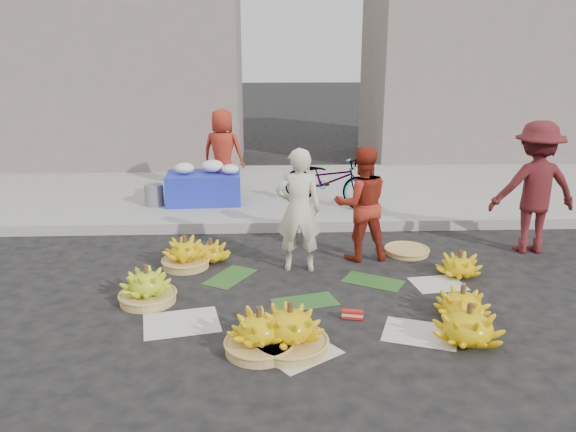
{
  "coord_description": "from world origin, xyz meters",
  "views": [
    {
      "loc": [
        -0.51,
        -5.43,
        2.48
      ],
      "look_at": [
        -0.24,
        0.55,
        0.7
      ],
      "focal_mm": 35.0,
      "sensor_mm": 36.0,
      "label": 1
    }
  ],
  "objects_px": {
    "banana_bunch_4": "(462,303)",
    "flower_table": "(204,186)",
    "banana_bunch_0": "(147,287)",
    "bicycle": "(329,180)",
    "vendor_cream": "(299,210)"
  },
  "relations": [
    {
      "from": "banana_bunch_4",
      "to": "banana_bunch_0",
      "type": "bearing_deg",
      "value": 171.3
    },
    {
      "from": "banana_bunch_4",
      "to": "bicycle",
      "type": "distance_m",
      "value": 3.78
    },
    {
      "from": "bicycle",
      "to": "vendor_cream",
      "type": "bearing_deg",
      "value": -162.89
    },
    {
      "from": "flower_table",
      "to": "bicycle",
      "type": "xyz_separation_m",
      "value": [
        1.96,
        -0.26,
        0.13
      ]
    },
    {
      "from": "banana_bunch_4",
      "to": "vendor_cream",
      "type": "xyz_separation_m",
      "value": [
        -1.49,
        1.3,
        0.58
      ]
    },
    {
      "from": "banana_bunch_0",
      "to": "flower_table",
      "type": "distance_m",
      "value": 3.46
    },
    {
      "from": "flower_table",
      "to": "bicycle",
      "type": "height_order",
      "value": "bicycle"
    },
    {
      "from": "banana_bunch_0",
      "to": "banana_bunch_4",
      "type": "relative_size",
      "value": 1.17
    },
    {
      "from": "banana_bunch_4",
      "to": "flower_table",
      "type": "relative_size",
      "value": 0.45
    },
    {
      "from": "banana_bunch_4",
      "to": "vendor_cream",
      "type": "relative_size",
      "value": 0.37
    },
    {
      "from": "banana_bunch_4",
      "to": "vendor_cream",
      "type": "distance_m",
      "value": 2.06
    },
    {
      "from": "flower_table",
      "to": "banana_bunch_0",
      "type": "bearing_deg",
      "value": -96.96
    },
    {
      "from": "banana_bunch_4",
      "to": "vendor_cream",
      "type": "bearing_deg",
      "value": 139.08
    },
    {
      "from": "banana_bunch_4",
      "to": "flower_table",
      "type": "bearing_deg",
      "value": 125.9
    },
    {
      "from": "banana_bunch_0",
      "to": "vendor_cream",
      "type": "bearing_deg",
      "value": 27.31
    }
  ]
}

